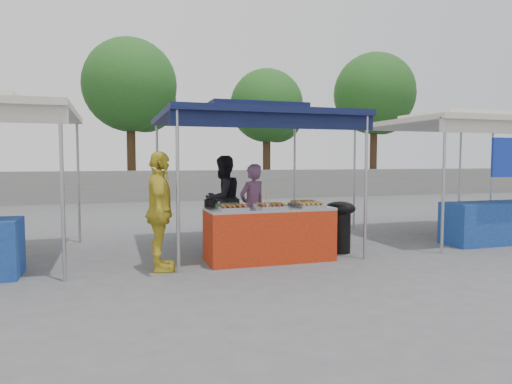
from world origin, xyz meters
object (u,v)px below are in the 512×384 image
object	(u,v)px
cooking_pot	(211,203)
customer_person	(160,211)
wok_burner	(340,222)
vendor_woman	(252,207)
helper_man	(223,199)
vendor_table	(269,234)

from	to	relation	value
cooking_pot	customer_person	bearing A→B (deg)	-147.59
wok_burner	vendor_woman	xyz separation A→B (m)	(-1.36, 0.73, 0.24)
helper_man	wok_burner	bearing A→B (deg)	107.34
cooking_pot	vendor_woman	distance (m)	1.06
helper_man	customer_person	world-z (taller)	customer_person
vendor_woman	customer_person	size ratio (longest dim) A/B	0.89
cooking_pot	helper_man	distance (m)	1.55
wok_burner	customer_person	world-z (taller)	customer_person
vendor_table	helper_man	world-z (taller)	helper_man
wok_burner	vendor_woman	bearing A→B (deg)	169.80
wok_burner	customer_person	xyz separation A→B (m)	(-3.10, -0.39, 0.33)
vendor_table	vendor_woman	bearing A→B (deg)	89.50
vendor_woman	helper_man	world-z (taller)	helper_man
wok_burner	cooking_pot	bearing A→B (deg)	-165.77
customer_person	vendor_table	bearing A→B (deg)	-78.40
cooking_pot	customer_person	world-z (taller)	customer_person
vendor_woman	customer_person	xyz separation A→B (m)	(-1.74, -1.12, 0.10)
vendor_table	cooking_pot	distance (m)	1.06
vendor_table	helper_man	bearing A→B (deg)	100.14
vendor_woman	helper_man	size ratio (longest dim) A/B	0.91
helper_man	vendor_table	bearing A→B (deg)	70.95
vendor_table	wok_burner	bearing A→B (deg)	8.44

